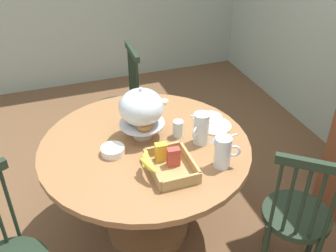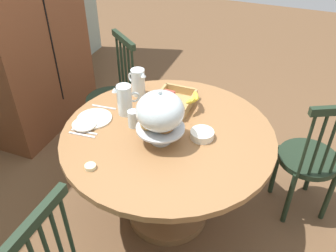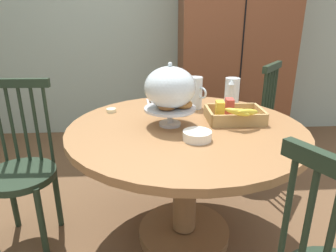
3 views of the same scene
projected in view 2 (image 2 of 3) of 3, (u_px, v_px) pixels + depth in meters
ground_plane at (156, 216)px, 2.59m from camera, size 10.00×10.00×0.00m
wooden_armoire at (20, 21)px, 2.98m from camera, size 1.18×0.60×1.96m
dining_table at (168, 157)px, 2.28m from camera, size 1.29×1.29×0.74m
windsor_chair_near_window at (310, 161)px, 2.39m from camera, size 0.45×0.45×0.97m
windsor_chair_by_cabinet at (113, 99)px, 3.00m from camera, size 0.47×0.47×0.97m
pastry_stand_with_dome at (160, 113)px, 1.98m from camera, size 0.28×0.28×0.34m
orange_juice_pitcher at (125, 101)px, 2.27m from camera, size 0.13×0.16×0.20m
milk_pitcher at (138, 83)px, 2.47m from camera, size 0.09×0.17×0.19m
cereal_basket at (176, 102)px, 2.36m from camera, size 0.32×0.30×0.12m
china_plate_large at (94, 119)px, 2.27m from camera, size 0.22×0.22×0.01m
china_plate_small at (84, 124)px, 2.20m from camera, size 0.15×0.15×0.01m
cereal_bowl at (202, 134)px, 2.11m from camera, size 0.14×0.14×0.04m
drinking_glass at (133, 119)px, 2.18m from camera, size 0.06×0.06×0.11m
butter_dish at (90, 167)px, 1.91m from camera, size 0.06×0.06×0.02m
table_knife at (84, 132)px, 2.17m from camera, size 0.03×0.17×0.01m
dinner_fork at (82, 135)px, 2.14m from camera, size 0.03×0.17×0.01m
soup_spoon at (104, 107)px, 2.38m from camera, size 0.03×0.17×0.01m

